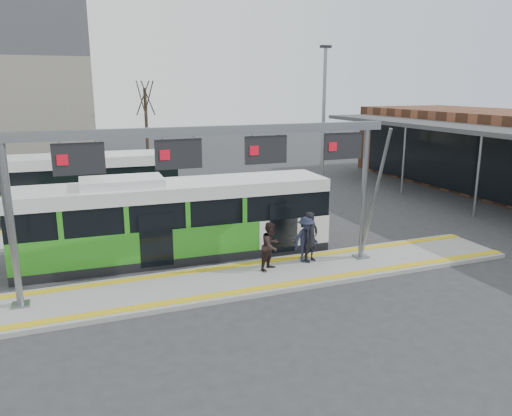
{
  "coord_description": "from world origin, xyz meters",
  "views": [
    {
      "loc": [
        -4.97,
        -15.27,
        6.59
      ],
      "look_at": [
        2.2,
        3.0,
        1.79
      ],
      "focal_mm": 35.0,
      "sensor_mm": 36.0,
      "label": 1
    }
  ],
  "objects": [
    {
      "name": "passenger_a",
      "position": [
        3.47,
        0.61,
        1.11
      ],
      "size": [
        0.83,
        0.74,
        1.91
      ],
      "primitive_type": "imported",
      "rotation": [
        0.0,
        0.0,
        0.51
      ],
      "color": "black",
      "rests_on": "platform_main"
    },
    {
      "name": "platform_main",
      "position": [
        0.0,
        0.0,
        0.07
      ],
      "size": [
        22.0,
        3.0,
        0.15
      ],
      "primitive_type": "cube",
      "color": "gray",
      "rests_on": "ground"
    },
    {
      "name": "tactile_second",
      "position": [
        -4.0,
        9.15,
        0.16
      ],
      "size": [
        20.0,
        0.35,
        0.02
      ],
      "color": "gold",
      "rests_on": "platform_second"
    },
    {
      "name": "tree_left",
      "position": [
        -7.16,
        32.46,
        6.95
      ],
      "size": [
        1.4,
        1.4,
        9.17
      ],
      "color": "#382B21",
      "rests_on": "ground"
    },
    {
      "name": "ground",
      "position": [
        0.0,
        0.0,
        0.0
      ],
      "size": [
        120.0,
        120.0,
        0.0
      ],
      "primitive_type": "plane",
      "color": "#2D2D30",
      "rests_on": "ground"
    },
    {
      "name": "passenger_b",
      "position": [
        1.74,
        0.38,
        1.03
      ],
      "size": [
        1.08,
        1.02,
        1.76
      ],
      "primitive_type": "imported",
      "rotation": [
        0.0,
        0.0,
        0.57
      ],
      "color": "black",
      "rests_on": "platform_main"
    },
    {
      "name": "platform_second",
      "position": [
        -4.0,
        8.0,
        0.07
      ],
      "size": [
        20.0,
        3.0,
        0.15
      ],
      "primitive_type": "cube",
      "color": "gray",
      "rests_on": "ground"
    },
    {
      "name": "lamp_east",
      "position": [
        6.84,
        6.0,
        4.46
      ],
      "size": [
        0.5,
        0.25,
        8.43
      ],
      "color": "slate",
      "rests_on": "ground"
    },
    {
      "name": "hero_bus",
      "position": [
        -1.01,
        3.39,
        1.51
      ],
      "size": [
        12.06,
        2.99,
        3.29
      ],
      "rotation": [
        0.0,
        0.0,
        -0.04
      ],
      "color": "black",
      "rests_on": "ground"
    },
    {
      "name": "tree_mid",
      "position": [
        2.22,
        29.4,
        5.54
      ],
      "size": [
        1.4,
        1.4,
        7.31
      ],
      "color": "#382B21",
      "rests_on": "ground"
    },
    {
      "name": "bg_bus_green",
      "position": [
        -5.6,
        11.82,
        1.56
      ],
      "size": [
        12.74,
        3.34,
        3.16
      ],
      "rotation": [
        0.0,
        0.0,
        -0.05
      ],
      "color": "black",
      "rests_on": "ground"
    },
    {
      "name": "gantry",
      "position": [
        -0.35,
        0.25,
        4.3
      ],
      "size": [
        13.0,
        1.68,
        5.2
      ],
      "color": "slate",
      "rests_on": "platform_main"
    },
    {
      "name": "passenger_c",
      "position": [
        3.29,
        0.64,
        1.03
      ],
      "size": [
        1.27,
        0.94,
        1.76
      ],
      "primitive_type": "imported",
      "rotation": [
        0.0,
        0.0,
        0.28
      ],
      "color": "#1E2137",
      "rests_on": "platform_main"
    },
    {
      "name": "tactile_main",
      "position": [
        0.0,
        0.0,
        0.16
      ],
      "size": [
        22.0,
        2.65,
        0.02
      ],
      "color": "gold",
      "rests_on": "platform_main"
    }
  ]
}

